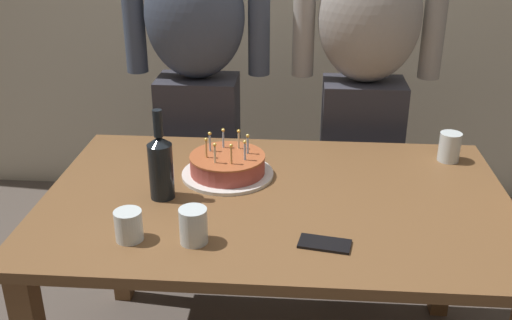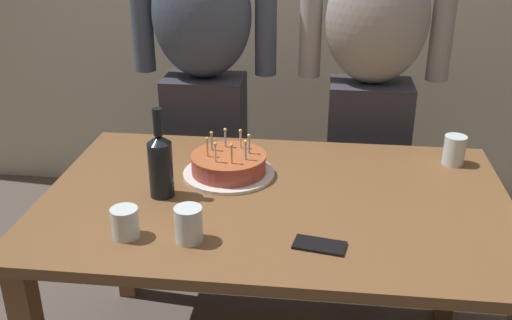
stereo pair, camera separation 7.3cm
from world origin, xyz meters
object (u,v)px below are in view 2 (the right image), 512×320
(cell_phone, at_px, (320,245))
(person_man_bearded, at_px, (204,87))
(person_woman_cardigan, at_px, (371,93))
(water_glass_side, at_px, (454,150))
(birthday_cake, at_px, (229,165))
(wine_bottle, at_px, (161,163))
(water_glass_far, at_px, (125,223))
(water_glass_near, at_px, (189,224))

(cell_phone, height_order, person_man_bearded, person_man_bearded)
(cell_phone, relative_size, person_woman_cardigan, 0.09)
(cell_phone, bearing_deg, water_glass_side, 63.01)
(birthday_cake, distance_m, water_glass_side, 0.81)
(wine_bottle, bearing_deg, water_glass_far, -98.12)
(water_glass_side, relative_size, cell_phone, 0.74)
(birthday_cake, bearing_deg, water_glass_far, -117.53)
(wine_bottle, relative_size, cell_phone, 2.05)
(water_glass_near, height_order, person_woman_cardigan, person_woman_cardigan)
(water_glass_side, relative_size, person_woman_cardigan, 0.06)
(water_glass_far, distance_m, person_man_bearded, 1.00)
(water_glass_near, bearing_deg, wine_bottle, 119.35)
(birthday_cake, xyz_separation_m, water_glass_far, (-0.23, -0.43, 0.01))
(wine_bottle, xyz_separation_m, person_woman_cardigan, (0.70, 0.74, 0.02))
(water_glass_side, xyz_separation_m, person_woman_cardigan, (-0.28, 0.38, 0.08))
(cell_phone, distance_m, person_man_bearded, 1.12)
(birthday_cake, xyz_separation_m, cell_phone, (0.32, -0.42, -0.03))
(water_glass_near, relative_size, water_glass_far, 1.16)
(water_glass_far, height_order, cell_phone, water_glass_far)
(water_glass_far, bearing_deg, water_glass_side, 31.55)
(person_woman_cardigan, bearing_deg, cell_phone, 79.32)
(water_glass_far, bearing_deg, birthday_cake, 62.47)
(water_glass_far, relative_size, water_glass_side, 0.84)
(water_glass_far, distance_m, water_glass_side, 1.19)
(water_glass_side, bearing_deg, water_glass_near, -143.15)
(cell_phone, distance_m, person_woman_cardigan, 1.01)
(birthday_cake, relative_size, water_glass_near, 3.06)
(wine_bottle, bearing_deg, cell_phone, -26.02)
(cell_phone, xyz_separation_m, person_man_bearded, (-0.52, 0.99, 0.13))
(birthday_cake, bearing_deg, person_man_bearded, 109.04)
(water_glass_side, distance_m, person_man_bearded, 1.06)
(birthday_cake, distance_m, person_man_bearded, 0.61)
(birthday_cake, distance_m, person_woman_cardigan, 0.77)
(cell_phone, bearing_deg, birthday_cake, 137.53)
(water_glass_far, bearing_deg, wine_bottle, 81.88)
(water_glass_side, height_order, cell_phone, water_glass_side)
(water_glass_side, bearing_deg, wine_bottle, -159.64)
(water_glass_near, relative_size, cell_phone, 0.72)
(water_glass_far, height_order, wine_bottle, wine_bottle)
(cell_phone, xyz_separation_m, person_woman_cardigan, (0.19, 0.99, 0.13))
(wine_bottle, bearing_deg, birthday_cake, 42.62)
(birthday_cake, relative_size, water_glass_far, 3.56)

